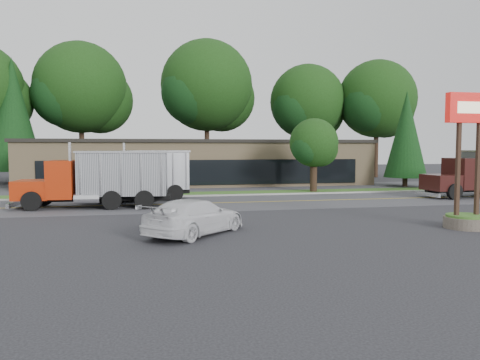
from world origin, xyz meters
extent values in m
plane|color=#3A3A40|center=(0.00, 0.00, 0.00)|extent=(140.00, 140.00, 0.00)
cube|color=#515156|center=(0.00, 9.00, 0.00)|extent=(60.00, 8.00, 0.02)
cube|color=gold|center=(0.00, 9.00, 0.00)|extent=(60.00, 0.12, 0.01)
cube|color=#9E9E99|center=(0.00, 13.20, 0.00)|extent=(60.00, 0.30, 0.12)
cube|color=#396422|center=(0.00, 15.00, 0.00)|extent=(60.00, 3.40, 0.03)
cube|color=#515156|center=(0.00, 20.00, 0.00)|extent=(60.00, 7.00, 0.02)
cube|color=tan|center=(2.00, 26.00, 2.00)|extent=(32.00, 12.00, 4.00)
cylinder|color=#6B6054|center=(10.50, -2.50, 0.25)|extent=(1.90, 1.90, 0.50)
cylinder|color=#396422|center=(10.50, -2.50, 0.55)|extent=(1.70, 1.70, 0.10)
cube|color=#332116|center=(10.00, -2.50, 2.60)|extent=(0.16, 0.16, 5.00)
cube|color=#332116|center=(11.00, -2.50, 2.60)|extent=(0.16, 0.16, 5.00)
cube|color=red|center=(10.50, -2.50, 5.30)|extent=(2.20, 0.35, 1.30)
cube|color=beige|center=(10.50, -2.69, 5.30)|extent=(1.50, 0.04, 0.50)
cube|color=beige|center=(10.50, -2.31, 5.30)|extent=(1.50, 0.04, 0.50)
cylinder|color=#382619|center=(-10.00, 34.00, 2.74)|extent=(0.56, 0.56, 5.47)
sphere|color=black|center=(-10.00, 34.00, 10.16)|extent=(10.00, 10.00, 10.00)
sphere|color=black|center=(-8.12, 35.25, 8.91)|extent=(7.50, 7.50, 7.50)
sphere|color=black|center=(-11.56, 33.06, 9.22)|extent=(6.88, 6.88, 6.88)
cylinder|color=#382619|center=(4.00, 34.00, 2.90)|extent=(0.56, 0.56, 5.80)
sphere|color=black|center=(4.00, 34.00, 10.76)|extent=(10.60, 10.60, 10.60)
sphere|color=black|center=(5.99, 35.32, 9.44)|extent=(7.95, 7.95, 7.95)
sphere|color=black|center=(2.34, 33.01, 9.77)|extent=(7.29, 7.29, 7.29)
cylinder|color=#382619|center=(16.00, 33.00, 2.43)|extent=(0.56, 0.56, 4.86)
sphere|color=black|center=(16.00, 33.00, 9.03)|extent=(8.90, 8.90, 8.90)
sphere|color=black|center=(17.67, 34.11, 7.92)|extent=(6.67, 6.67, 6.67)
sphere|color=black|center=(14.61, 32.17, 8.20)|extent=(6.12, 6.12, 6.12)
cylinder|color=#382619|center=(24.00, 31.00, 2.52)|extent=(0.56, 0.56, 5.03)
sphere|color=black|center=(24.00, 31.00, 9.34)|extent=(9.20, 9.20, 9.20)
sphere|color=black|center=(25.72, 32.15, 8.19)|extent=(6.90, 6.90, 6.90)
sphere|color=black|center=(22.56, 30.14, 8.48)|extent=(6.32, 6.32, 6.32)
cylinder|color=#382619|center=(-16.00, 30.00, 0.50)|extent=(0.44, 0.44, 1.00)
cone|color=black|center=(-16.00, 30.00, 6.88)|extent=(5.51, 5.51, 11.26)
cylinder|color=#382619|center=(20.00, 18.00, 0.50)|extent=(0.44, 0.44, 1.00)
cone|color=black|center=(20.00, 18.00, 4.76)|extent=(3.81, 3.81, 7.79)
cylinder|color=#382619|center=(10.00, 15.00, 1.07)|extent=(0.56, 0.56, 2.13)
sphere|color=black|center=(10.00, 15.00, 3.96)|extent=(3.90, 3.90, 3.90)
sphere|color=black|center=(10.73, 15.49, 3.47)|extent=(2.92, 2.92, 2.92)
sphere|color=black|center=(9.39, 14.63, 3.59)|extent=(2.68, 2.68, 2.68)
cube|color=black|center=(-6.06, 8.21, 0.57)|extent=(8.47, 1.71, 0.28)
cube|color=#B02A0C|center=(-9.71, 8.52, 1.12)|extent=(2.20, 2.46, 1.10)
cube|color=#B02A0C|center=(-8.07, 8.38, 1.72)|extent=(1.66, 2.52, 2.20)
cube|color=black|center=(-8.71, 8.43, 2.12)|extent=(0.24, 2.10, 0.90)
cube|color=silver|center=(-4.60, 8.08, 2.02)|extent=(5.23, 2.92, 2.50)
cube|color=silver|center=(-4.60, 8.08, 3.32)|extent=(5.39, 3.08, 0.12)
cylinder|color=black|center=(-9.43, 9.65, 0.57)|extent=(1.13, 0.44, 1.10)
cylinder|color=black|center=(-9.62, 7.36, 0.57)|extent=(1.13, 0.44, 1.10)
cylinder|color=black|center=(-4.14, 9.20, 0.57)|extent=(1.13, 0.44, 1.10)
cylinder|color=black|center=(-4.34, 6.91, 0.57)|extent=(1.13, 0.44, 1.10)
cube|color=black|center=(-3.68, 11.50, 0.57)|extent=(6.66, 1.73, 0.28)
cube|color=navy|center=(-6.53, 11.18, 1.12)|extent=(1.82, 2.46, 1.10)
cube|color=navy|center=(-5.25, 11.32, 1.72)|extent=(1.41, 2.51, 2.20)
cube|color=black|center=(-5.75, 11.27, 2.12)|extent=(0.29, 2.09, 0.90)
cube|color=silver|center=(-2.54, 11.63, 2.02)|extent=(4.19, 2.93, 2.50)
cube|color=silver|center=(-2.54, 11.63, 3.32)|extent=(4.36, 3.09, 0.12)
cylinder|color=black|center=(-6.51, 12.34, 0.57)|extent=(1.13, 0.47, 1.10)
cylinder|color=black|center=(-6.26, 10.05, 0.57)|extent=(1.13, 0.47, 1.10)
cylinder|color=black|center=(-2.39, 12.80, 0.57)|extent=(1.13, 0.47, 1.10)
cylinder|color=black|center=(-2.13, 10.52, 0.57)|extent=(1.13, 0.47, 1.10)
cube|color=black|center=(17.10, 8.65, 1.12)|extent=(2.11, 2.41, 1.10)
cube|color=black|center=(18.72, 8.73, 1.72)|extent=(1.58, 2.48, 2.20)
cube|color=black|center=(18.09, 8.70, 2.12)|extent=(0.18, 2.10, 0.90)
cylinder|color=black|center=(17.21, 9.80, 0.57)|extent=(1.12, 0.41, 1.10)
cylinder|color=black|center=(17.34, 7.51, 0.57)|extent=(1.12, 0.41, 1.10)
imported|color=silver|center=(-1.45, -1.52, 0.74)|extent=(5.00, 5.11, 1.47)
camera|label=1|loc=(-3.58, -20.52, 3.58)|focal=35.00mm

